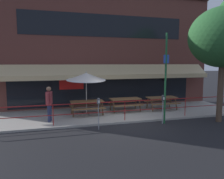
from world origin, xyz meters
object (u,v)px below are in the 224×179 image
(picnic_table_centre, at_px, (125,101))
(patio_umbrella_left, at_px, (86,77))
(parking_meter_near, at_px, (99,104))
(street_sign_pole, at_px, (166,78))
(parking_meter_far, at_px, (163,101))
(picnic_table_right, at_px, (162,100))
(picnic_table_left, at_px, (87,104))
(pedestrian_walking, at_px, (49,102))

(picnic_table_centre, distance_m, patio_umbrella_left, 2.75)
(parking_meter_near, relative_size, street_sign_pole, 0.33)
(parking_meter_far, bearing_deg, picnic_table_right, 62.29)
(picnic_table_right, height_order, street_sign_pole, street_sign_pole)
(patio_umbrella_left, distance_m, parking_meter_far, 4.33)
(picnic_table_right, relative_size, patio_umbrella_left, 0.76)
(patio_umbrella_left, height_order, parking_meter_near, patio_umbrella_left)
(patio_umbrella_left, distance_m, parking_meter_near, 2.87)
(picnic_table_centre, relative_size, patio_umbrella_left, 0.76)
(picnic_table_left, bearing_deg, picnic_table_centre, 6.67)
(picnic_table_right, height_order, patio_umbrella_left, patio_umbrella_left)
(picnic_table_right, distance_m, pedestrian_walking, 6.72)
(picnic_table_right, xyz_separation_m, pedestrian_walking, (-6.63, -1.02, 0.35))
(street_sign_pole, bearing_deg, picnic_table_left, 144.54)
(picnic_table_left, xyz_separation_m, pedestrian_walking, (-1.99, -0.88, 0.35))
(patio_umbrella_left, bearing_deg, picnic_table_left, -90.00)
(pedestrian_walking, xyz_separation_m, parking_meter_far, (5.26, -1.60, 0.09))
(picnic_table_right, relative_size, parking_meter_far, 1.27)
(pedestrian_walking, bearing_deg, street_sign_pole, -16.01)
(picnic_table_left, distance_m, street_sign_pole, 4.45)
(picnic_table_left, distance_m, parking_meter_far, 4.13)
(parking_meter_near, xyz_separation_m, parking_meter_far, (3.17, 0.03, 0.00))
(parking_meter_far, distance_m, street_sign_pole, 1.09)
(picnic_table_centre, xyz_separation_m, parking_meter_near, (-2.22, -2.78, 0.44))
(picnic_table_centre, relative_size, street_sign_pole, 0.41)
(parking_meter_near, xyz_separation_m, street_sign_pole, (3.30, 0.08, 1.08))
(picnic_table_right, bearing_deg, patio_umbrella_left, 179.72)
(picnic_table_left, relative_size, patio_umbrella_left, 0.76)
(picnic_table_left, distance_m, patio_umbrella_left, 1.48)
(picnic_table_centre, height_order, street_sign_pole, street_sign_pole)
(parking_meter_near, distance_m, street_sign_pole, 3.47)
(picnic_table_centre, xyz_separation_m, patio_umbrella_left, (-2.32, -0.11, 1.47))
(picnic_table_left, bearing_deg, pedestrian_walking, -156.16)
(picnic_table_left, distance_m, parking_meter_near, 2.55)
(patio_umbrella_left, height_order, pedestrian_walking, patio_umbrella_left)
(picnic_table_left, distance_m, picnic_table_right, 4.65)
(picnic_table_centre, bearing_deg, pedestrian_walking, -165.06)
(patio_umbrella_left, xyz_separation_m, pedestrian_walking, (-1.99, -1.04, -1.12))
(picnic_table_right, distance_m, street_sign_pole, 3.23)
(picnic_table_centre, bearing_deg, picnic_table_left, -173.33)
(picnic_table_centre, xyz_separation_m, pedestrian_walking, (-4.31, -1.15, 0.35))
(picnic_table_centre, xyz_separation_m, parking_meter_far, (0.95, -2.75, 0.44))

